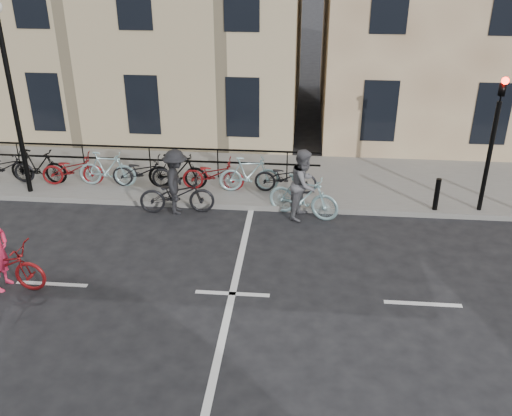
# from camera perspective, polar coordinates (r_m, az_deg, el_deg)

# --- Properties ---
(ground) EXTENTS (120.00, 120.00, 0.00)m
(ground) POSITION_cam_1_polar(r_m,az_deg,el_deg) (12.34, -2.38, -8.57)
(ground) COLOR black
(ground) RESTS_ON ground
(sidewalk) EXTENTS (46.00, 4.00, 0.15)m
(sidewalk) POSITION_cam_1_polar(r_m,az_deg,el_deg) (18.30, -12.44, 3.25)
(sidewalk) COLOR slate
(sidewalk) RESTS_ON ground
(traffic_light) EXTENTS (0.18, 0.30, 3.90)m
(traffic_light) POSITION_cam_1_polar(r_m,az_deg,el_deg) (15.82, 22.75, 7.35)
(traffic_light) COLOR black
(traffic_light) RESTS_ON sidewalk
(lamp_post) EXTENTS (0.36, 0.36, 5.28)m
(lamp_post) POSITION_cam_1_polar(r_m,az_deg,el_deg) (16.84, -23.51, 11.97)
(lamp_post) COLOR black
(lamp_post) RESTS_ON sidewalk
(bollard_east) EXTENTS (0.14, 0.14, 0.90)m
(bollard_east) POSITION_cam_1_polar(r_m,az_deg,el_deg) (16.06, 17.63, 1.32)
(bollard_east) COLOR black
(bollard_east) RESTS_ON sidewalk
(parked_bikes) EXTENTS (10.40, 1.23, 1.05)m
(parked_bikes) POSITION_cam_1_polar(r_m,az_deg,el_deg) (17.04, -11.29, 3.68)
(parked_bikes) COLOR black
(parked_bikes) RESTS_ON sidewalk
(cyclist_grey) EXTENTS (2.05, 1.19, 1.91)m
(cyclist_grey) POSITION_cam_1_polar(r_m,az_deg,el_deg) (15.18, 4.79, 1.78)
(cyclist_grey) COLOR #90B8BD
(cyclist_grey) RESTS_ON ground
(cyclist_dark) EXTENTS (2.10, 1.24, 1.81)m
(cyclist_dark) POSITION_cam_1_polar(r_m,az_deg,el_deg) (15.53, -7.95, 1.95)
(cyclist_dark) COLOR black
(cyclist_dark) RESTS_ON ground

